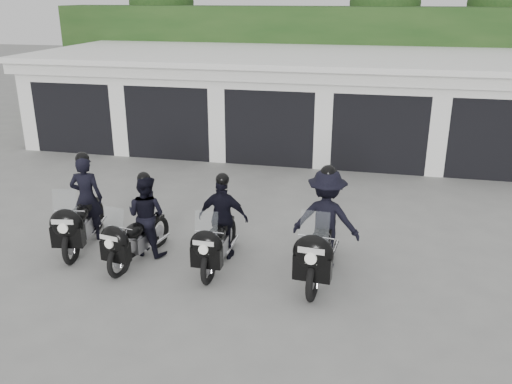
% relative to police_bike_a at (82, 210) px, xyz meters
% --- Properties ---
extents(ground, '(80.00, 80.00, 0.00)m').
position_rel_police_bike_a_xyz_m(ground, '(2.55, 0.58, -0.75)').
color(ground, gray).
rests_on(ground, ground).
extents(garage_block, '(16.40, 6.80, 2.96)m').
position_rel_police_bike_a_xyz_m(garage_block, '(2.55, 8.64, 0.67)').
color(garage_block, white).
rests_on(garage_block, ground).
extents(background_vegetation, '(20.00, 3.90, 5.80)m').
position_rel_police_bike_a_xyz_m(background_vegetation, '(2.92, 13.50, 2.02)').
color(background_vegetation, '#1B3B15').
rests_on(background_vegetation, ground).
extents(police_bike_a, '(0.88, 2.16, 1.90)m').
position_rel_police_bike_a_xyz_m(police_bike_a, '(0.00, 0.00, 0.00)').
color(police_bike_a, black).
rests_on(police_bike_a, ground).
extents(police_bike_b, '(0.92, 1.95, 1.71)m').
position_rel_police_bike_a_xyz_m(police_bike_b, '(1.37, -0.27, -0.03)').
color(police_bike_b, black).
rests_on(police_bike_b, ground).
extents(police_bike_c, '(0.96, 2.00, 1.74)m').
position_rel_police_bike_a_xyz_m(police_bike_c, '(2.87, -0.11, -0.01)').
color(police_bike_c, black).
rests_on(police_bike_c, ground).
extents(police_bike_d, '(1.26, 2.33, 2.02)m').
position_rel_police_bike_a_xyz_m(police_bike_d, '(4.76, -0.10, 0.11)').
color(police_bike_d, black).
rests_on(police_bike_d, ground).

